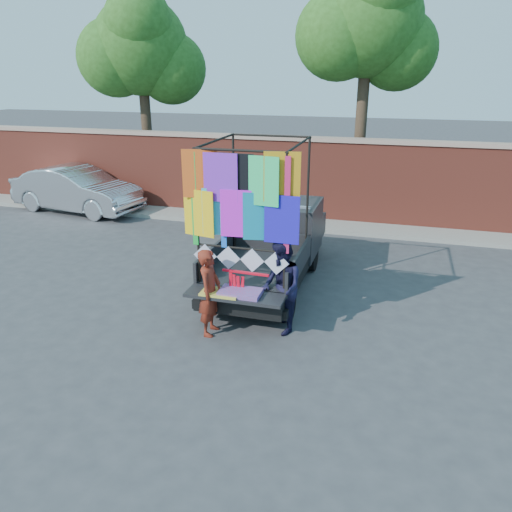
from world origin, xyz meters
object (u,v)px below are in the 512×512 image
(sedan, at_px, (77,189))
(man, at_px, (281,287))
(pickup_truck, at_px, (275,242))
(woman, at_px, (210,292))

(sedan, height_order, man, man)
(pickup_truck, distance_m, sedan, 8.61)
(sedan, bearing_deg, man, -117.49)
(woman, xyz_separation_m, man, (1.20, 0.42, 0.07))
(woman, relative_size, man, 0.92)
(pickup_truck, relative_size, sedan, 1.14)
(sedan, xyz_separation_m, woman, (7.31, -6.63, 0.05))
(pickup_truck, distance_m, man, 2.62)
(pickup_truck, xyz_separation_m, sedan, (-7.77, 3.70, -0.08))
(woman, bearing_deg, pickup_truck, -11.45)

